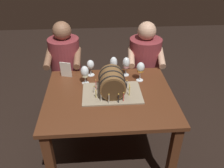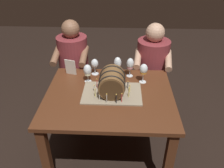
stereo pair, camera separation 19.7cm
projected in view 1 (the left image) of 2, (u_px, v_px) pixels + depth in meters
The scene contains 11 objects.
ground_plane at pixel (110, 153), 2.41m from camera, with size 8.00×8.00×0.00m, color black.
dining_table at pixel (109, 106), 2.08m from camera, with size 1.12×0.92×0.75m.
barrel_cake at pixel (112, 84), 1.97m from camera, with size 0.51×0.35×0.23m.
wine_glass_amber at pixel (141, 68), 2.14m from camera, with size 0.07×0.07×0.19m.
wine_glass_white at pixel (85, 72), 2.11m from camera, with size 0.08×0.08×0.18m.
wine_glass_red at pixel (114, 64), 2.24m from camera, with size 0.07×0.07×0.20m.
wine_glass_rose at pixel (126, 63), 2.23m from camera, with size 0.07×0.07×0.19m.
wine_glass_empty at pixel (90, 65), 2.24m from camera, with size 0.07×0.07×0.16m.
menu_card at pixel (66, 70), 2.23m from camera, with size 0.11×0.01×0.16m, color silver.
person_seated_left at pixel (67, 76), 2.68m from camera, with size 0.38×0.46×1.19m.
person_seated_right at pixel (143, 73), 2.74m from camera, with size 0.42×0.51×1.17m.
Camera 1 is at (-0.10, -1.65, 1.90)m, focal length 36.94 mm.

